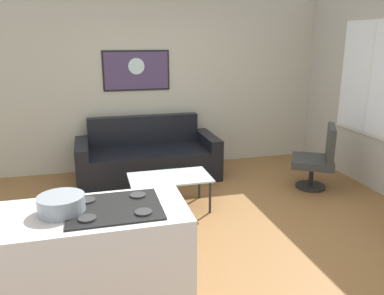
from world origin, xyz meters
The scene contains 9 objects.
ground centered at (0.00, 0.00, -0.02)m, with size 6.40×6.40×0.04m, color brown.
back_wall centered at (0.00, 2.42, 1.40)m, with size 6.40×0.05×2.80m, color #B0AC98.
couch centered at (-0.32, 1.90, 0.29)m, with size 2.04×0.91×0.87m.
coffee_table centered at (-0.23, 0.71, 0.38)m, with size 0.97×0.55×0.41m.
armchair centered at (1.87, 0.84, 0.44)m, with size 0.76×0.77×0.89m.
kitchen_counter centered at (-1.24, -1.19, 0.47)m, with size 1.48×0.63×0.96m.
mixing_bowl centered at (-1.30, -1.17, 0.99)m, with size 0.29×0.29×0.12m.
wall_painting centered at (-0.37, 2.38, 1.54)m, with size 1.01×0.03×0.60m.
window centered at (2.59, 0.90, 1.48)m, with size 0.03×1.24×1.53m.
Camera 1 is at (-1.07, -3.54, 2.00)m, focal length 36.01 mm.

